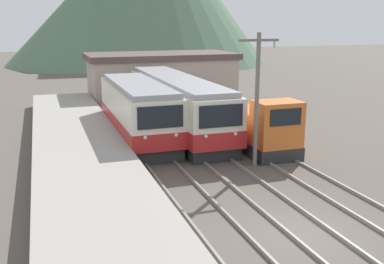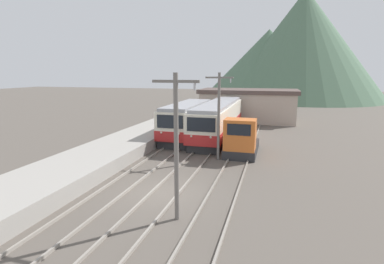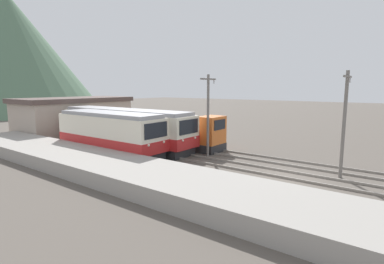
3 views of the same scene
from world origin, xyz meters
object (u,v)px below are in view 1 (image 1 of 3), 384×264
Objects in this scene: commuter_train_left at (138,114)px; shunting_locomotive at (263,130)px; catenary_mast_mid at (257,95)px; commuter_train_center at (177,106)px.

commuter_train_left reaches higher than shunting_locomotive.
catenary_mast_mid is (4.31, -6.54, 1.89)m from commuter_train_left.
shunting_locomotive is (5.80, -4.40, -0.40)m from commuter_train_left.
catenary_mast_mid is at bearing -124.98° from shunting_locomotive.
commuter_train_center is at bearing 28.90° from commuter_train_left.
commuter_train_left is at bearing -151.10° from commuter_train_center.
commuter_train_center is at bearing 116.76° from shunting_locomotive.
catenary_mast_mid is at bearing -79.43° from commuter_train_center.
commuter_train_center is (2.80, 1.55, 0.01)m from commuter_train_left.
catenary_mast_mid is (-1.49, -2.13, 2.29)m from shunting_locomotive.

